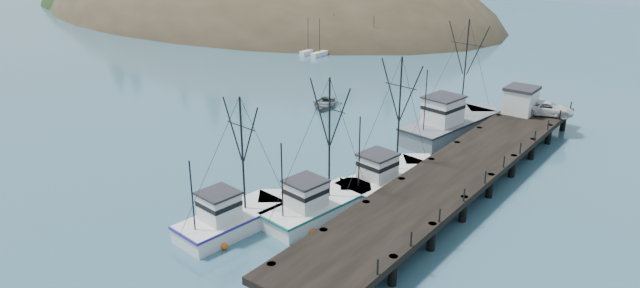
% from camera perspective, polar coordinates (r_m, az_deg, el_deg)
% --- Properties ---
extents(ground, '(400.00, 400.00, 0.00)m').
position_cam_1_polar(ground, '(44.42, -12.34, -6.69)').
color(ground, '#31596E').
rests_on(ground, ground).
extents(pier, '(6.00, 44.00, 2.00)m').
position_cam_1_polar(pier, '(47.81, 13.83, -2.52)').
color(pier, black).
rests_on(pier, ground).
extents(headland, '(134.80, 78.00, 51.00)m').
position_cam_1_polar(headland, '(149.95, -8.21, 11.25)').
color(headland, '#382D1E').
rests_on(headland, ground).
extents(moored_sailboats, '(22.57, 12.93, 6.35)m').
position_cam_1_polar(moored_sailboats, '(100.73, -0.18, 9.57)').
color(moored_sailboats, silver).
rests_on(moored_sailboats, ground).
extents(trawler_near, '(4.54, 10.55, 10.73)m').
position_cam_1_polar(trawler_near, '(42.73, -0.01, -6.08)').
color(trawler_near, silver).
rests_on(trawler_near, ground).
extents(trawler_mid, '(4.15, 9.87, 9.94)m').
position_cam_1_polar(trawler_mid, '(41.40, -8.41, -7.28)').
color(trawler_mid, silver).
rests_on(trawler_mid, ground).
extents(trawler_far, '(4.68, 10.86, 11.10)m').
position_cam_1_polar(trawler_far, '(47.64, 6.87, -3.26)').
color(trawler_far, silver).
rests_on(trawler_far, ground).
extents(work_vessel, '(6.00, 14.37, 12.14)m').
position_cam_1_polar(work_vessel, '(60.02, 13.10, 1.93)').
color(work_vessel, slate).
rests_on(work_vessel, ground).
extents(pier_shed, '(3.00, 3.20, 2.80)m').
position_cam_1_polar(pier_shed, '(62.69, 19.43, 4.18)').
color(pier_shed, silver).
rests_on(pier_shed, pier).
extents(pickup_truck, '(5.61, 4.04, 1.42)m').
position_cam_1_polar(pickup_truck, '(63.21, 21.83, 3.33)').
color(pickup_truck, silver).
rests_on(pickup_truck, pier).
extents(motorboat, '(5.63, 6.41, 1.10)m').
position_cam_1_polar(motorboat, '(68.37, 0.43, 3.75)').
color(motorboat, '#555C5F').
rests_on(motorboat, ground).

